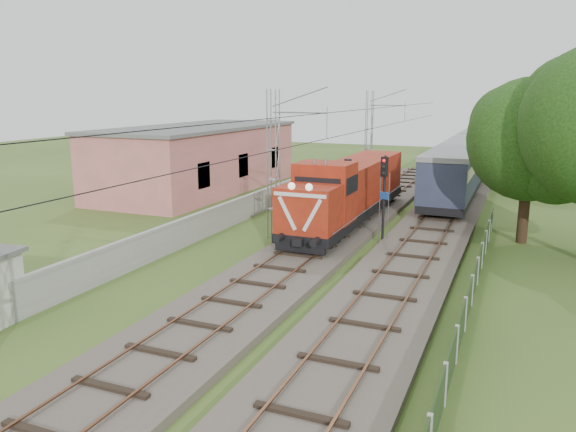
% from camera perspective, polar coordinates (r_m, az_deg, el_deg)
% --- Properties ---
extents(ground, '(140.00, 140.00, 0.00)m').
position_cam_1_polar(ground, '(19.63, -7.93, -11.09)').
color(ground, '#36531F').
rests_on(ground, ground).
extents(track_main, '(4.20, 70.00, 0.45)m').
position_cam_1_polar(track_main, '(25.44, 0.11, -5.00)').
color(track_main, '#6B6054').
rests_on(track_main, ground).
extents(track_side, '(4.20, 80.00, 0.45)m').
position_cam_1_polar(track_side, '(36.48, 15.40, -0.10)').
color(track_side, '#6B6054').
rests_on(track_side, ground).
extents(catenary, '(3.31, 70.00, 8.00)m').
position_cam_1_polar(catenary, '(30.27, -1.40, 5.29)').
color(catenary, gray).
rests_on(catenary, ground).
extents(boundary_wall, '(0.25, 40.00, 1.50)m').
position_cam_1_polar(boundary_wall, '(32.43, -7.11, -0.25)').
color(boundary_wall, '#9E9E99').
rests_on(boundary_wall, ground).
extents(station_building, '(8.40, 20.40, 5.22)m').
position_cam_1_polar(station_building, '(46.61, -8.94, 5.87)').
color(station_building, '#DA7576').
rests_on(station_building, ground).
extents(fence, '(0.12, 32.00, 1.20)m').
position_cam_1_polar(fence, '(19.81, 17.52, -9.47)').
color(fence, black).
rests_on(fence, ground).
extents(locomotive, '(2.88, 16.45, 4.18)m').
position_cam_1_polar(locomotive, '(33.56, 6.26, 2.67)').
color(locomotive, black).
rests_on(locomotive, ground).
extents(coach_rake, '(2.98, 88.92, 3.44)m').
position_cam_1_polar(coach_rake, '(78.28, 19.70, 7.76)').
color(coach_rake, black).
rests_on(coach_rake, ground).
extents(signal_post, '(0.49, 0.40, 4.67)m').
position_cam_1_polar(signal_post, '(29.27, 9.73, 3.21)').
color(signal_post, black).
rests_on(signal_post, ground).
extents(tree_a, '(6.66, 6.34, 8.64)m').
position_cam_1_polar(tree_a, '(31.54, 23.54, 7.00)').
color(tree_a, '#3E2B19').
rests_on(tree_a, ground).
extents(tree_c, '(5.33, 5.08, 6.91)m').
position_cam_1_polar(tree_c, '(48.86, 23.83, 7.25)').
color(tree_c, '#3E2B19').
rests_on(tree_c, ground).
extents(tree_d, '(7.40, 7.05, 9.60)m').
position_cam_1_polar(tree_d, '(57.47, 25.99, 9.35)').
color(tree_d, '#3E2B19').
rests_on(tree_d, ground).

